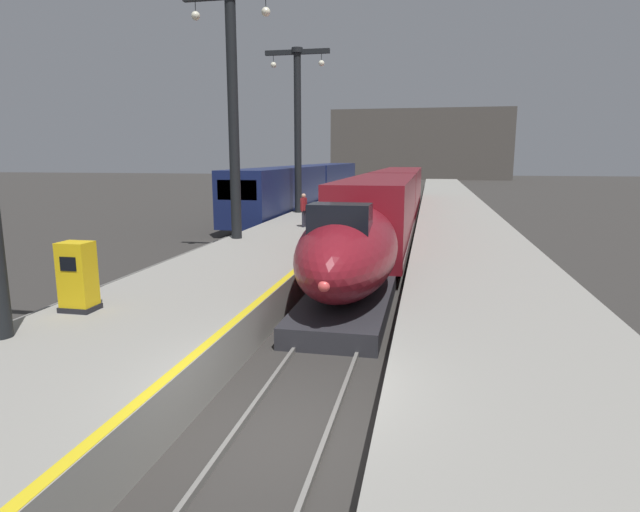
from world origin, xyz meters
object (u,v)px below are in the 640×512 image
(passenger_near_edge, at_px, (304,207))
(regional_train_adjacent, at_px, (310,185))
(ticket_machine_yellow, at_px, (78,279))
(station_column_mid, at_px, (233,95))
(rolling_suitcase, at_px, (317,221))
(station_column_far, at_px, (298,117))
(highspeed_train_main, at_px, (389,204))

(passenger_near_edge, bearing_deg, regional_train_adjacent, 101.89)
(passenger_near_edge, xyz_separation_m, ticket_machine_yellow, (-1.64, -15.35, -0.25))
(regional_train_adjacent, distance_m, station_column_mid, 24.74)
(station_column_mid, relative_size, rolling_suitcase, 10.30)
(passenger_near_edge, bearing_deg, rolling_suitcase, 1.59)
(station_column_far, distance_m, ticket_machine_yellow, 22.80)
(rolling_suitcase, bearing_deg, regional_train_adjacent, 103.68)
(station_column_far, bearing_deg, rolling_suitcase, -68.84)
(regional_train_adjacent, height_order, station_column_mid, station_column_mid)
(highspeed_train_main, relative_size, ticket_machine_yellow, 24.39)
(station_column_far, bearing_deg, highspeed_train_main, -21.29)
(station_column_mid, height_order, station_column_far, station_column_mid)
(highspeed_train_main, distance_m, ticket_machine_yellow, 20.66)
(highspeed_train_main, bearing_deg, ticket_machine_yellow, -105.58)
(ticket_machine_yellow, bearing_deg, highspeed_train_main, 74.42)
(highspeed_train_main, bearing_deg, regional_train_adjacent, 117.79)
(station_column_mid, height_order, rolling_suitcase, station_column_mid)
(highspeed_train_main, height_order, passenger_near_edge, highspeed_train_main)
(station_column_mid, xyz_separation_m, rolling_suitcase, (2.65, 4.23, -5.71))
(station_column_mid, bearing_deg, highspeed_train_main, 56.07)
(highspeed_train_main, height_order, station_column_mid, station_column_mid)
(regional_train_adjacent, xyz_separation_m, station_column_mid, (2.20, -24.14, 4.94))
(regional_train_adjacent, relative_size, station_column_mid, 3.62)
(highspeed_train_main, distance_m, passenger_near_edge, 6.00)
(station_column_mid, height_order, ticket_machine_yellow, station_column_mid)
(rolling_suitcase, bearing_deg, highspeed_train_main, 54.37)
(station_column_mid, bearing_deg, ticket_machine_yellow, -88.20)
(highspeed_train_main, distance_m, rolling_suitcase, 5.61)
(regional_train_adjacent, distance_m, rolling_suitcase, 20.51)
(rolling_suitcase, distance_m, ticket_machine_yellow, 15.54)
(station_column_mid, relative_size, ticket_machine_yellow, 6.32)
(station_column_mid, distance_m, ticket_machine_yellow, 12.33)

